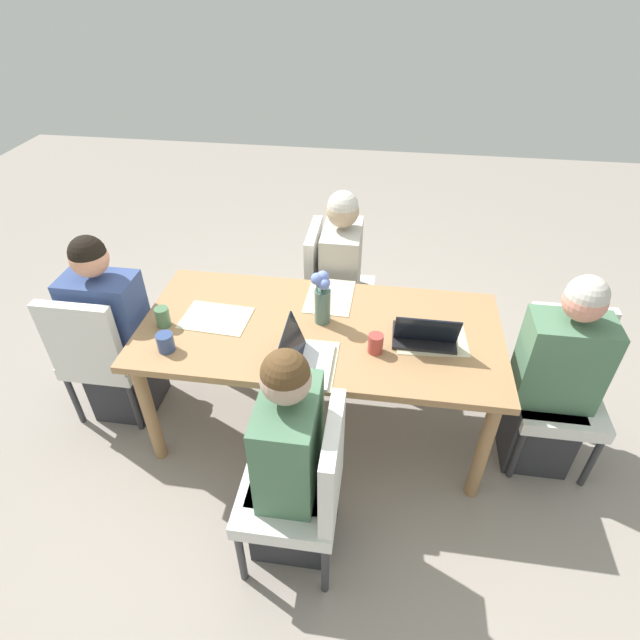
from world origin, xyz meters
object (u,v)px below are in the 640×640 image
at_px(chair_near_left_far, 305,486).
at_px(flower_vase, 322,296).
at_px(chair_far_left_near, 331,284).
at_px(chair_head_left_left_mid, 100,351).
at_px(person_far_left_near, 341,286).
at_px(person_head_left_left_mid, 115,340).
at_px(coffee_mug_near_right, 375,343).
at_px(coffee_mug_near_left, 163,317).
at_px(laptop_head_right_right_near, 425,335).
at_px(dining_table, 320,340).
at_px(laptop_near_left_far, 304,360).
at_px(person_near_left_far, 291,468).
at_px(coffee_mug_centre_left, 165,342).
at_px(chair_head_right_right_near, 559,381).
at_px(person_head_right_right_near, 552,386).

relative_size(chair_near_left_far, flower_vase, 2.88).
relative_size(chair_far_left_near, chair_head_left_left_mid, 1.00).
relative_size(chair_head_left_left_mid, chair_near_left_far, 1.00).
relative_size(person_far_left_near, chair_head_left_left_mid, 1.33).
height_order(person_head_left_left_mid, coffee_mug_near_right, person_head_left_left_mid).
relative_size(person_far_left_near, coffee_mug_near_left, 10.97).
bearing_deg(laptop_head_right_right_near, chair_head_left_left_mid, -178.63).
bearing_deg(dining_table, laptop_near_left_far, -96.25).
bearing_deg(laptop_head_right_right_near, chair_far_left_near, 124.79).
bearing_deg(laptop_near_left_far, chair_near_left_far, -80.22).
xyz_separation_m(chair_near_left_far, flower_vase, (-0.05, 0.85, 0.42)).
bearing_deg(dining_table, person_far_left_near, 87.50).
bearing_deg(dining_table, coffee_mug_near_right, -26.76).
relative_size(chair_near_left_far, coffee_mug_near_left, 8.27).
xyz_separation_m(chair_far_left_near, person_far_left_near, (0.07, -0.06, 0.03)).
bearing_deg(chair_far_left_near, person_near_left_far, -89.36).
height_order(chair_head_left_left_mid, person_near_left_far, person_near_left_far).
bearing_deg(flower_vase, chair_head_left_left_mid, -173.90).
xyz_separation_m(dining_table, laptop_near_left_far, (-0.03, -0.31, 0.13)).
relative_size(coffee_mug_near_left, coffee_mug_centre_left, 1.13).
height_order(person_far_left_near, person_head_left_left_mid, same).
distance_m(person_far_left_near, coffee_mug_near_left, 1.23).
bearing_deg(chair_near_left_far, person_head_left_left_mid, 147.84).
bearing_deg(coffee_mug_near_left, person_head_left_left_mid, 166.64).
distance_m(chair_head_right_right_near, laptop_head_right_right_near, 0.80).
distance_m(dining_table, chair_near_left_far, 0.81).
bearing_deg(coffee_mug_near_right, chair_head_right_right_near, 10.59).
bearing_deg(coffee_mug_centre_left, person_head_left_left_mid, 149.40).
relative_size(person_far_left_near, flower_vase, 3.82).
xyz_separation_m(flower_vase, coffee_mug_near_right, (0.29, -0.20, -0.12)).
relative_size(flower_vase, laptop_near_left_far, 0.98).
bearing_deg(flower_vase, chair_far_left_near, 93.53).
distance_m(person_head_left_left_mid, chair_head_right_right_near, 2.49).
bearing_deg(person_far_left_near, chair_head_left_left_mid, -147.60).
xyz_separation_m(chair_head_right_right_near, person_head_right_right_near, (-0.06, -0.07, 0.03)).
height_order(person_far_left_near, laptop_head_right_right_near, person_far_left_near).
relative_size(person_head_right_right_near, laptop_head_right_right_near, 3.73).
bearing_deg(dining_table, person_head_left_left_mid, -179.67).
xyz_separation_m(chair_head_left_left_mid, laptop_head_right_right_near, (1.80, 0.04, 0.29)).
relative_size(coffee_mug_near_left, coffee_mug_near_right, 1.07).
relative_size(chair_head_left_left_mid, person_head_left_left_mid, 0.75).
bearing_deg(person_head_right_right_near, coffee_mug_near_left, -178.38).
height_order(dining_table, coffee_mug_centre_left, coffee_mug_centre_left).
xyz_separation_m(person_head_left_left_mid, laptop_near_left_far, (1.17, -0.30, 0.26)).
bearing_deg(chair_head_left_left_mid, person_head_left_left_mid, 51.24).
xyz_separation_m(chair_near_left_far, person_near_left_far, (-0.07, 0.06, 0.03)).
height_order(dining_table, person_head_right_right_near, person_head_right_right_near).
xyz_separation_m(person_far_left_near, chair_head_right_right_near, (1.26, -0.71, -0.03)).
distance_m(laptop_head_right_right_near, coffee_mug_centre_left, 1.30).
distance_m(dining_table, flower_vase, 0.26).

